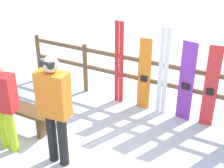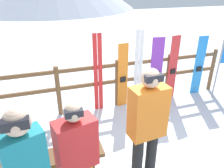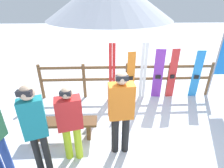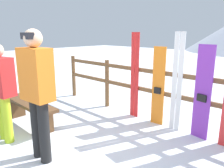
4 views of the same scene
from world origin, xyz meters
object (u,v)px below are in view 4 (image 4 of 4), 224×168
(snowboard_purple, at_px, (203,93))
(bench, at_px, (30,107))
(ski_pair_red, at_px, (135,76))
(snowboard_orange, at_px, (158,87))
(ski_pair_white, at_px, (177,83))
(person_red, at_px, (1,87))
(person_orange, at_px, (37,87))

(snowboard_purple, bearing_deg, bench, -146.04)
(bench, relative_size, ski_pair_red, 0.87)
(snowboard_orange, bearing_deg, ski_pair_white, 0.51)
(ski_pair_white, bearing_deg, ski_pair_red, 180.00)
(bench, distance_m, person_red, 0.88)
(ski_pair_red, distance_m, snowboard_purple, 1.43)
(bench, height_order, snowboard_purple, snowboard_purple)
(ski_pair_red, distance_m, ski_pair_white, 0.96)
(snowboard_orange, relative_size, ski_pair_white, 0.85)
(bench, bearing_deg, person_orange, -19.39)
(ski_pair_red, xyz_separation_m, snowboard_orange, (0.58, -0.00, -0.13))
(bench, relative_size, person_red, 0.96)
(snowboard_orange, distance_m, ski_pair_white, 0.41)
(ski_pair_red, xyz_separation_m, snowboard_purple, (1.43, -0.00, -0.10))
(person_red, xyz_separation_m, ski_pair_white, (1.82, 2.35, -0.03))
(person_red, xyz_separation_m, snowboard_purple, (2.29, 2.35, -0.13))
(person_red, bearing_deg, snowboard_purple, 45.63)
(ski_pair_white, xyz_separation_m, snowboard_purple, (0.47, -0.00, -0.10))
(person_orange, bearing_deg, bench, 160.61)
(snowboard_orange, distance_m, snowboard_purple, 0.85)
(person_orange, bearing_deg, snowboard_purple, 58.55)
(person_orange, distance_m, ski_pair_white, 2.39)
(bench, bearing_deg, snowboard_orange, 44.94)
(snowboard_purple, bearing_deg, person_orange, -121.45)
(snowboard_orange, bearing_deg, snowboard_purple, 0.00)
(person_red, relative_size, ski_pair_red, 0.90)
(ski_pair_white, bearing_deg, person_orange, -111.71)
(snowboard_orange, xyz_separation_m, ski_pair_white, (0.38, 0.00, 0.14))
(person_red, distance_m, ski_pair_white, 2.97)
(bench, bearing_deg, snowboard_purple, 33.96)
(person_orange, relative_size, snowboard_orange, 1.20)
(ski_pair_white, bearing_deg, snowboard_purple, -0.41)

